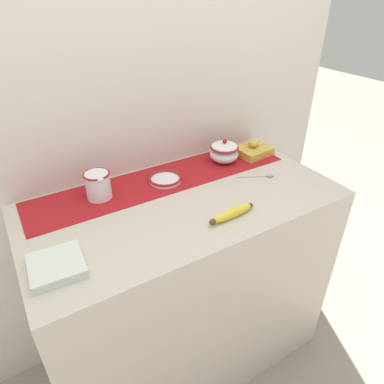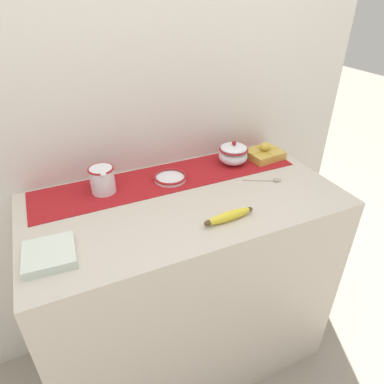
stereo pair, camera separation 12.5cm
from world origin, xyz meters
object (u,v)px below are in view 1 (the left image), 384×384
Objects in this scene: small_dish at (164,179)px; gift_box at (253,150)px; banana at (232,214)px; cream_pitcher at (98,184)px; napkin_stack at (57,266)px; spoon at (267,176)px; sugar_bowl at (224,152)px.

gift_box reaches higher than small_dish.
small_dish is 0.69× the size of banana.
cream_pitcher is 0.27m from small_dish.
spoon is at bearing 6.69° from napkin_stack.
banana is at bearing -46.11° from cream_pitcher.
napkin_stack is 0.89× the size of gift_box.
sugar_bowl reaches higher than cream_pitcher.
gift_box reaches higher than banana.
cream_pitcher reaches higher than banana.
small_dish is at bearing -177.77° from spoon.
cream_pitcher is 0.58m from sugar_bowl.
gift_box is (0.39, 0.36, 0.01)m from banana.
small_dish is at bearing -4.70° from cream_pitcher.
gift_box is at bearing -3.53° from sugar_bowl.
sugar_bowl reaches higher than banana.
gift_box is (0.48, 0.01, 0.01)m from small_dish.
sugar_bowl reaches higher than napkin_stack.
cream_pitcher is 0.75m from gift_box.
banana is at bearing -137.85° from gift_box.
banana is at bearing -5.42° from napkin_stack.
spoon is 0.21m from gift_box.
spoon is at bearing -113.54° from gift_box.
cream_pitcher is 0.69m from spoon.
sugar_bowl is at bearing 20.90° from napkin_stack.
banana is 1.19× the size of gift_box.
cream_pitcher is 0.39m from napkin_stack.
spoon is (0.39, -0.19, -0.01)m from small_dish.
small_dish is 0.48m from gift_box.
cream_pitcher reaches higher than spoon.
sugar_bowl is 0.16m from gift_box.
napkin_stack is at bearing -159.10° from sugar_bowl.
banana is at bearing -125.09° from spoon.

